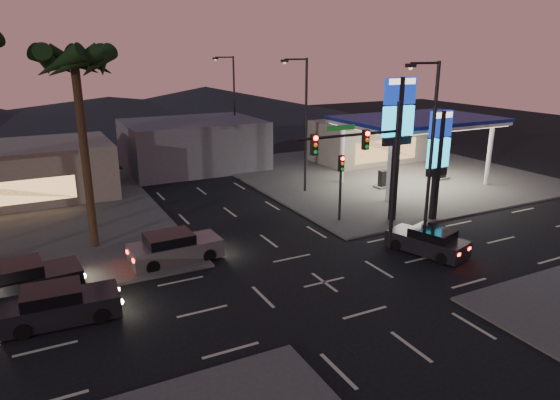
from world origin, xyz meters
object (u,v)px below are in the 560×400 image
gas_station (417,122)px  pylon_sign_short (439,149)px  suv_station (428,241)px  car_lane_b_mid (20,282)px  car_lane_b_front (174,248)px  car_lane_a_front (59,305)px  pylon_sign_tall (398,121)px  traffic_signal_mast (369,158)px

gas_station → pylon_sign_short: bearing=-123.7°
suv_station → car_lane_b_mid: bearing=167.6°
gas_station → suv_station: 15.33m
pylon_sign_short → car_lane_b_front: (-16.57, 1.16, -3.94)m
car_lane_b_front → car_lane_b_mid: (-7.13, -0.84, 0.04)m
car_lane_a_front → pylon_sign_tall: bearing=10.3°
gas_station → car_lane_b_front: gas_station is taller
car_lane_a_front → car_lane_b_front: car_lane_b_front is taller
pylon_sign_tall → suv_station: (-1.64, -4.98, -5.74)m
gas_station → car_lane_b_mid: bearing=-166.0°
gas_station → car_lane_b_front: 22.90m
traffic_signal_mast → car_lane_a_front: 15.74m
pylon_sign_short → car_lane_a_front: pylon_sign_short is taller
pylon_sign_short → car_lane_a_front: 22.81m
traffic_signal_mast → suv_station: traffic_signal_mast is taller
pylon_sign_short → car_lane_b_mid: (-23.70, 0.32, -3.90)m
gas_station → pylon_sign_tall: 10.01m
traffic_signal_mast → car_lane_a_front: traffic_signal_mast is taller
gas_station → pylon_sign_tall: bearing=-139.1°
car_lane_b_mid → suv_station: size_ratio=1.13×
suv_station → pylon_sign_tall: bearing=71.8°
traffic_signal_mast → car_lane_b_front: (-9.33, 3.67, -4.51)m
traffic_signal_mast → suv_station: bearing=-25.4°
pylon_sign_tall → car_lane_b_mid: 21.94m
pylon_sign_tall → traffic_signal_mast: pylon_sign_tall is taller
gas_station → car_lane_b_mid: size_ratio=2.37×
gas_station → traffic_signal_mast: (-12.24, -10.01, 0.15)m
car_lane_a_front → suv_station: 18.23m
gas_station → pylon_sign_short: 9.02m
car_lane_a_front → suv_station: bearing=-4.4°
pylon_sign_tall → traffic_signal_mast: bearing=-143.5°
traffic_signal_mast → car_lane_b_mid: size_ratio=1.56×
pylon_sign_tall → car_lane_b_mid: size_ratio=1.75×
gas_station → car_lane_b_mid: (-28.70, -7.18, -4.32)m
pylon_sign_short → car_lane_b_front: 17.07m
car_lane_b_front → car_lane_b_mid: size_ratio=0.94×
pylon_sign_tall → gas_station: bearing=40.9°
pylon_sign_short → suv_station: pylon_sign_short is taller
pylon_sign_tall → suv_station: pylon_sign_tall is taller
car_lane_b_front → car_lane_b_mid: car_lane_b_mid is taller
car_lane_b_front → car_lane_b_mid: bearing=-173.3°
gas_station → car_lane_a_front: (-27.32, -10.10, -4.39)m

